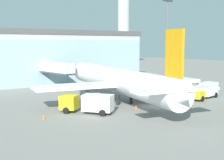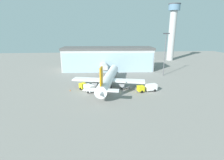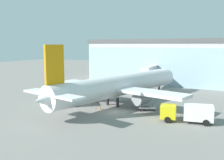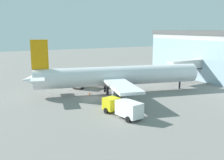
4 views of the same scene
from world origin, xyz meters
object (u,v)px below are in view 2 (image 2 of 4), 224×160
object	(u,v)px
baggage_cart	(126,87)
safety_cone_nose	(107,91)
airplane	(109,78)
fuel_truck	(148,88)
control_tower	(172,29)
apron_light_mast	(165,51)
catering_truck	(87,87)
safety_cone_wingtip	(70,90)
jet_bridge	(104,66)

from	to	relation	value
baggage_cart	safety_cone_nose	bearing A→B (deg)	-1.25
baggage_cart	airplane	bearing A→B (deg)	-45.44
fuel_truck	control_tower	bearing A→B (deg)	-129.47
control_tower	fuel_truck	size ratio (longest dim) A/B	5.21
safety_cone_nose	apron_light_mast	bearing A→B (deg)	36.39
control_tower	baggage_cart	size ratio (longest dim) A/B	12.31
airplane	catering_truck	distance (m)	9.46
baggage_cart	fuel_truck	bearing A→B (deg)	129.80
apron_light_mast	control_tower	bearing A→B (deg)	63.71
safety_cone_nose	safety_cone_wingtip	xyz separation A→B (m)	(-13.50, 2.30, 0.00)
apron_light_mast	catering_truck	world-z (taller)	apron_light_mast
catering_truck	fuel_truck	distance (m)	22.37
control_tower	baggage_cart	bearing A→B (deg)	-124.88
safety_cone_wingtip	fuel_truck	bearing A→B (deg)	-6.04
jet_bridge	safety_cone_wingtip	size ratio (longest dim) A/B	22.31
control_tower	safety_cone_nose	xyz separation A→B (m)	(-51.43, -66.18, -22.33)
catering_truck	safety_cone_wingtip	distance (m)	6.44
fuel_truck	airplane	bearing A→B (deg)	-35.30
fuel_truck	safety_cone_nose	distance (m)	15.10
control_tower	fuel_truck	bearing A→B (deg)	-118.55
apron_light_mast	catering_truck	xyz separation A→B (m)	(-36.67, -20.08, -10.54)
apron_light_mast	fuel_truck	size ratio (longest dim) A/B	2.70
control_tower	jet_bridge	bearing A→B (deg)	-142.18
fuel_truck	safety_cone_nose	world-z (taller)	fuel_truck
catering_truck	safety_cone_nose	bearing A→B (deg)	-139.25
apron_light_mast	safety_cone_wingtip	xyz separation A→B (m)	(-42.96, -19.41, -11.73)
apron_light_mast	safety_cone_nose	xyz separation A→B (m)	(-29.46, -21.71, -11.73)
apron_light_mast	safety_cone_wingtip	size ratio (longest dim) A/B	37.18
catering_truck	jet_bridge	bearing A→B (deg)	-52.85
catering_truck	fuel_truck	bearing A→B (deg)	-132.52
fuel_truck	safety_cone_wingtip	bearing A→B (deg)	-16.97
baggage_cart	safety_cone_wingtip	bearing A→B (deg)	-21.60
control_tower	fuel_truck	world-z (taller)	control_tower
jet_bridge	apron_light_mast	size ratio (longest dim) A/B	0.60
jet_bridge	airplane	world-z (taller)	airplane
safety_cone_wingtip	safety_cone_nose	bearing A→B (deg)	-9.68
jet_bridge	safety_cone_wingtip	bearing A→B (deg)	145.25
airplane	catering_truck	world-z (taller)	airplane
baggage_cart	safety_cone_nose	distance (m)	8.05
safety_cone_nose	airplane	bearing A→B (deg)	78.45
jet_bridge	control_tower	bearing A→B (deg)	-57.51
control_tower	safety_cone_wingtip	world-z (taller)	control_tower
control_tower	catering_truck	distance (m)	89.73
airplane	fuel_truck	size ratio (longest dim) A/B	4.96
apron_light_mast	baggage_cart	bearing A→B (deg)	-139.77
apron_light_mast	baggage_cart	xyz separation A→B (m)	(-22.03, -18.64, -11.50)
control_tower	baggage_cart	xyz separation A→B (m)	(-44.00, -63.11, -22.11)
baggage_cart	safety_cone_nose	size ratio (longest dim) A/B	5.83
safety_cone_nose	jet_bridge	bearing A→B (deg)	89.94
jet_bridge	safety_cone_wingtip	xyz separation A→B (m)	(-13.53, -23.98, -3.99)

